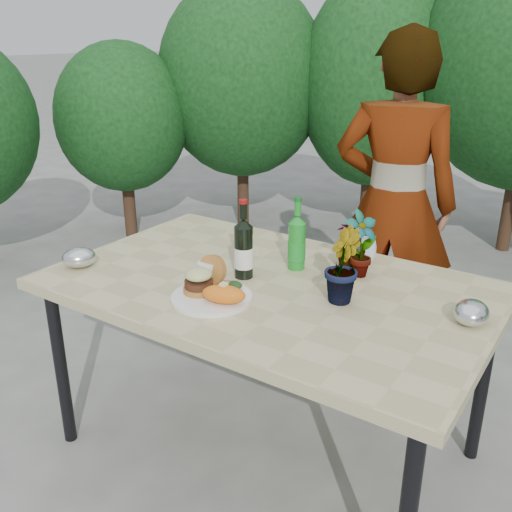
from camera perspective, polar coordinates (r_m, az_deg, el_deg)
The scene contains 18 objects.
ground at distance 2.51m, azimuth 1.07°, elevation -18.49°, with size 80.00×80.00×0.00m, color slate.
patio_table at distance 2.13m, azimuth 1.20°, elevation -4.05°, with size 1.60×1.00×0.75m.
shrub_hedge at distance 3.69m, azimuth 16.90°, elevation 13.62°, with size 6.86×5.15×2.32m.
dinner_plate at distance 1.97m, azimuth -4.45°, elevation -4.18°, with size 0.28×0.28×0.01m, color white.
burger_stack at distance 2.00m, azimuth -5.41°, elevation -2.22°, with size 0.11×0.16×0.11m.
sweet_potato at distance 1.90m, azimuth -3.24°, elevation -3.85°, with size 0.15×0.08×0.06m, color orange.
grilled_veg at distance 2.02m, azimuth -2.46°, elevation -2.85°, with size 0.08×0.05×0.03m.
wine_bottle at distance 2.11m, azimuth -1.25°, elevation 0.68°, with size 0.07×0.07×0.30m.
sparkling_water at distance 2.20m, azimuth 4.10°, elevation 1.32°, with size 0.07×0.07×0.29m.
plastic_cup at distance 2.06m, azimuth -4.89°, elevation -1.87°, with size 0.07×0.07×0.10m, color silver.
seedling_left at distance 2.14m, azimuth 10.44°, elevation 1.15°, with size 0.13×0.09×0.26m, color #23511B.
seedling_mid at distance 1.94m, azimuth 8.53°, elevation -0.92°, with size 0.14×0.11×0.26m, color #255B1F.
seedling_right at distance 2.21m, azimuth 9.58°, elevation 1.17°, with size 0.12×0.12×0.21m, color #235D20.
blue_bowl at distance 2.28m, azimuth 10.32°, elevation 0.36°, with size 0.13×0.13×0.10m, color silver.
foil_packet_left at distance 2.33m, azimuth -17.28°, elevation -0.16°, with size 0.13×0.11×0.08m, color silver.
foil_packet_right at distance 1.92m, azimuth 20.74°, elevation -5.30°, with size 0.13×0.11×0.08m, color silver.
person at distance 2.88m, azimuth 13.65°, elevation 5.04°, with size 0.60×0.39×1.65m, color #8A5845.
terracotta_pot at distance 4.52m, azimuth -3.95°, elevation 1.48°, with size 0.17×0.17×0.14m.
Camera 1 is at (1.03, -1.62, 1.61)m, focal length 40.00 mm.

